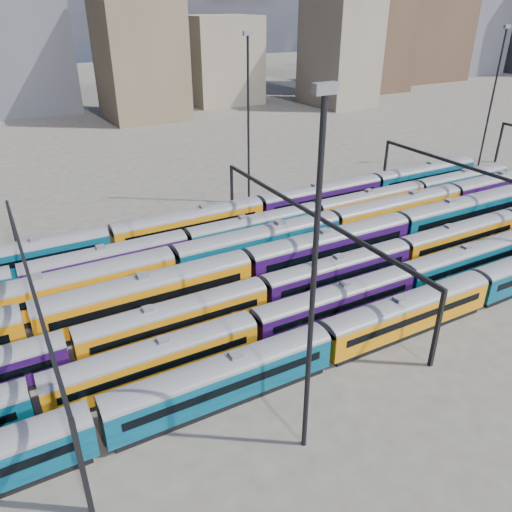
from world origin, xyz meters
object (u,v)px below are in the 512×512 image
rake_0 (477,285)px  mast_2 (314,281)px  rake_1 (253,326)px  rake_2 (175,316)px

rake_0 → mast_2: size_ratio=4.64×
rake_1 → rake_2: size_ratio=0.84×
mast_2 → rake_1: bearing=79.3°
rake_0 → mast_2: mast_2 is taller
rake_0 → rake_2: size_ratio=0.88×
rake_1 → mast_2: (-2.26, -12.00, 11.53)m
rake_0 → rake_1: size_ratio=1.05×
rake_2 → rake_0: bearing=-18.4°
rake_1 → rake_2: bearing=139.3°
rake_0 → mast_2: bearing=-165.2°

